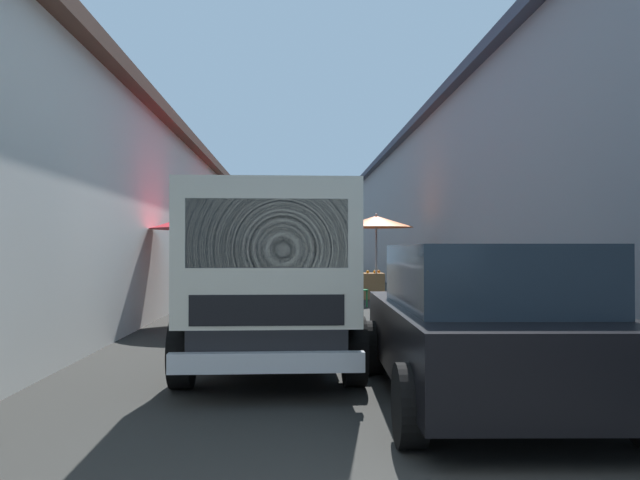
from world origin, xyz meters
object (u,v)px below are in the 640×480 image
at_px(fruit_stall_near_left, 375,236).
at_px(delivery_truck, 270,282).
at_px(plastic_stool, 362,294).
at_px(fruit_stall_far_right, 225,230).
at_px(fruit_stall_mid_lane, 244,244).
at_px(hatchback_car, 482,322).
at_px(vendor_by_crates, 290,268).
at_px(parked_scooter, 511,314).

relative_size(fruit_stall_near_left, delivery_truck, 0.49).
bearing_deg(plastic_stool, fruit_stall_far_right, 137.49).
distance_m(fruit_stall_far_right, fruit_stall_near_left, 6.77).
relative_size(fruit_stall_mid_lane, fruit_stall_near_left, 0.96).
bearing_deg(delivery_truck, hatchback_car, -125.49).
bearing_deg(fruit_stall_far_right, fruit_stall_near_left, -32.22).
xyz_separation_m(fruit_stall_far_right, plastic_stool, (3.25, -2.98, -1.46)).
xyz_separation_m(hatchback_car, delivery_truck, (1.42, 2.00, 0.30)).
height_order(fruit_stall_mid_lane, plastic_stool, fruit_stall_mid_lane).
height_order(delivery_truck, vendor_by_crates, delivery_truck).
relative_size(fruit_stall_near_left, vendor_by_crates, 1.45).
distance_m(delivery_truck, parked_scooter, 4.09).
bearing_deg(delivery_truck, parked_scooter, -59.24).
bearing_deg(fruit_stall_near_left, delivery_truck, 166.51).
height_order(fruit_stall_far_right, vendor_by_crates, fruit_stall_far_right).
distance_m(hatchback_car, vendor_by_crates, 9.52).
distance_m(fruit_stall_near_left, parked_scooter, 8.72).
xyz_separation_m(fruit_stall_near_left, plastic_stool, (-2.47, 0.63, -1.47)).
bearing_deg(fruit_stall_far_right, fruit_stall_mid_lane, 1.20).
xyz_separation_m(vendor_by_crates, plastic_stool, (0.24, -1.76, -0.65)).
bearing_deg(fruit_stall_far_right, hatchback_car, -154.24).
height_order(parked_scooter, plastic_stool, parked_scooter).
height_order(hatchback_car, vendor_by_crates, vendor_by_crates).
height_order(fruit_stall_far_right, parked_scooter, fruit_stall_far_right).
bearing_deg(fruit_stall_near_left, parked_scooter, -173.83).
height_order(fruit_stall_near_left, parked_scooter, fruit_stall_near_left).
bearing_deg(hatchback_car, delivery_truck, 54.51).
height_order(fruit_stall_far_right, plastic_stool, fruit_stall_far_right).
xyz_separation_m(delivery_truck, plastic_stool, (8.16, -1.92, -0.71)).
height_order(fruit_stall_far_right, hatchback_car, fruit_stall_far_right).
relative_size(fruit_stall_far_right, delivery_truck, 0.56).
bearing_deg(hatchback_car, fruit_stall_far_right, 25.76).
relative_size(fruit_stall_mid_lane, parked_scooter, 1.42).
height_order(fruit_stall_mid_lane, parked_scooter, fruit_stall_mid_lane).
xyz_separation_m(delivery_truck, parked_scooter, (2.07, -3.48, -0.59)).
height_order(fruit_stall_near_left, hatchback_car, fruit_stall_near_left).
xyz_separation_m(fruit_stall_mid_lane, parked_scooter, (-9.17, -4.67, -1.11)).
relative_size(vendor_by_crates, plastic_stool, 3.85).
height_order(hatchback_car, plastic_stool, hatchback_car).
distance_m(fruit_stall_mid_lane, delivery_truck, 11.32).
bearing_deg(fruit_stall_far_right, plastic_stool, -42.51).
distance_m(parked_scooter, plastic_stool, 6.29).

